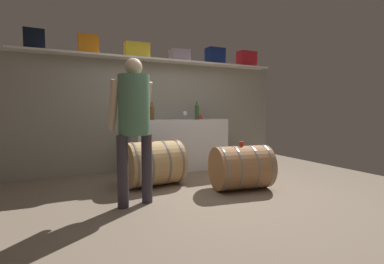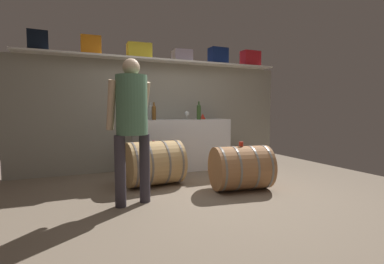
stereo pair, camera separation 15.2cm
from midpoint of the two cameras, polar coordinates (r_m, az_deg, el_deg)
name	(u,v)px [view 1 (the left image)]	position (r m, az deg, el deg)	size (l,w,h in m)	color
ground_plane	(193,188)	(4.20, -0.79, -11.15)	(6.41, 7.46, 0.02)	#7E6E5B
back_wall_panel	(157,116)	(5.54, -7.79, 3.20)	(5.21, 0.10, 2.00)	gray
high_shelf_board	(159,61)	(5.47, -7.41, 13.89)	(4.79, 0.40, 0.03)	silver
toolcase_black	(34,40)	(5.24, -29.67, 15.66)	(0.29, 0.22, 0.31)	black
toolcase_orange	(88,45)	(5.25, -20.76, 15.87)	(0.32, 0.30, 0.30)	orange
toolcase_yellow	(137,51)	(5.38, -11.73, 15.57)	(0.42, 0.26, 0.26)	yellow
toolcase_grey	(180,56)	(5.63, -3.28, 14.90)	(0.35, 0.28, 0.21)	gray
toolcase_navy	(215,56)	(5.98, 3.86, 14.80)	(0.35, 0.24, 0.32)	navy
toolcase_red	(247,59)	(6.39, 10.11, 14.07)	(0.39, 0.23, 0.32)	red
work_cabinet	(180,144)	(5.37, -3.20, -2.50)	(1.75, 0.58, 0.94)	white
wine_bottle_clear	(149,112)	(5.20, -9.47, 3.98)	(0.08, 0.08, 0.31)	#B3BDBD
wine_bottle_green	(197,111)	(5.24, 0.13, 4.11)	(0.08, 0.08, 0.33)	#345428
wine_bottle_amber	(152,112)	(5.11, -8.79, 3.95)	(0.07, 0.07, 0.31)	brown
wine_glass	(185,114)	(5.22, -2.25, 3.67)	(0.08, 0.08, 0.15)	white
red_funnel	(200,116)	(5.47, 0.86, 3.13)	(0.11, 0.11, 0.10)	red
wine_barrel_near	(241,167)	(4.12, 8.74, -6.97)	(0.87, 0.72, 0.62)	#A26F46
wine_barrel_far	(154,163)	(4.31, -8.64, -6.15)	(0.85, 0.71, 0.67)	tan
tasting_cup	(241,144)	(4.07, 8.75, -2.31)	(0.06, 0.06, 0.06)	red
winemaker_pouring	(134,116)	(3.39, -12.72, 3.11)	(0.53, 0.45, 1.71)	#343039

